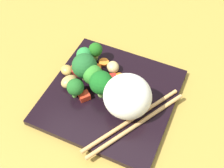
% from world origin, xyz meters
% --- Properties ---
extents(ground_plane, '(1.10, 1.10, 0.02)m').
position_xyz_m(ground_plane, '(0.00, 0.00, -0.01)').
color(ground_plane, olive).
extents(square_plate, '(0.28, 0.28, 0.01)m').
position_xyz_m(square_plate, '(0.00, 0.00, 0.01)').
color(square_plate, black).
rests_on(square_plate, ground_plane).
extents(rice_mound, '(0.10, 0.11, 0.09)m').
position_xyz_m(rice_mound, '(-0.02, -0.04, 0.06)').
color(rice_mound, white).
rests_on(rice_mound, square_plate).
extents(broccoli_floret_0, '(0.04, 0.04, 0.05)m').
position_xyz_m(broccoli_floret_0, '(-0.03, 0.07, 0.04)').
color(broccoli_floret_0, '#579F38').
rests_on(broccoli_floret_0, square_plate).
extents(broccoli_floret_1, '(0.04, 0.04, 0.05)m').
position_xyz_m(broccoli_floret_1, '(0.06, 0.09, 0.04)').
color(broccoli_floret_1, '#81BB52').
rests_on(broccoli_floret_1, square_plate).
extents(broccoli_floret_2, '(0.05, 0.05, 0.07)m').
position_xyz_m(broccoli_floret_2, '(-0.01, 0.02, 0.05)').
color(broccoli_floret_2, '#83BC4F').
rests_on(broccoli_floret_2, square_plate).
extents(broccoli_floret_3, '(0.06, 0.06, 0.07)m').
position_xyz_m(broccoli_floret_3, '(0.02, 0.07, 0.05)').
color(broccoli_floret_3, '#65933D').
rests_on(broccoli_floret_3, square_plate).
extents(broccoli_floret_4, '(0.03, 0.03, 0.05)m').
position_xyz_m(broccoli_floret_4, '(0.08, 0.07, 0.05)').
color(broccoli_floret_4, '#72A24F').
rests_on(broccoli_floret_4, square_plate).
extents(broccoli_floret_5, '(0.04, 0.04, 0.06)m').
position_xyz_m(broccoli_floret_5, '(0.01, 0.04, 0.05)').
color(broccoli_floret_5, '#74AF52').
rests_on(broccoli_floret_5, square_plate).
extents(carrot_slice_0, '(0.03, 0.03, 0.00)m').
position_xyz_m(carrot_slice_0, '(0.06, 0.06, 0.02)').
color(carrot_slice_0, orange).
rests_on(carrot_slice_0, square_plate).
extents(carrot_slice_1, '(0.03, 0.03, 0.01)m').
position_xyz_m(carrot_slice_1, '(0.08, 0.05, 0.02)').
color(carrot_slice_1, orange).
rests_on(carrot_slice_1, square_plate).
extents(carrot_slice_2, '(0.03, 0.03, 0.00)m').
position_xyz_m(carrot_slice_2, '(0.05, 0.00, 0.02)').
color(carrot_slice_2, orange).
rests_on(carrot_slice_2, square_plate).
extents(pepper_chunk_0, '(0.03, 0.03, 0.02)m').
position_xyz_m(pepper_chunk_0, '(0.03, 0.01, 0.02)').
color(pepper_chunk_0, red).
rests_on(pepper_chunk_0, square_plate).
extents(pepper_chunk_1, '(0.02, 0.03, 0.01)m').
position_xyz_m(pepper_chunk_1, '(0.01, 0.00, 0.02)').
color(pepper_chunk_1, red).
rests_on(pepper_chunk_1, square_plate).
extents(pepper_chunk_2, '(0.03, 0.03, 0.02)m').
position_xyz_m(pepper_chunk_2, '(0.03, 0.10, 0.02)').
color(pepper_chunk_2, red).
rests_on(pepper_chunk_2, square_plate).
extents(pepper_chunk_3, '(0.03, 0.03, 0.01)m').
position_xyz_m(pepper_chunk_3, '(-0.03, 0.05, 0.02)').
color(pepper_chunk_3, red).
rests_on(pepper_chunk_3, square_plate).
extents(chicken_piece_0, '(0.04, 0.04, 0.02)m').
position_xyz_m(chicken_piece_0, '(0.02, 0.11, 0.02)').
color(chicken_piece_0, '#BD9345').
rests_on(chicken_piece_0, square_plate).
extents(chicken_piece_1, '(0.05, 0.05, 0.02)m').
position_xyz_m(chicken_piece_1, '(0.03, 0.05, 0.03)').
color(chicken_piece_1, tan).
rests_on(chicken_piece_1, square_plate).
extents(chicken_piece_2, '(0.04, 0.04, 0.03)m').
position_xyz_m(chicken_piece_2, '(0.04, 0.08, 0.03)').
color(chicken_piece_2, tan).
rests_on(chicken_piece_2, square_plate).
extents(chicken_piece_3, '(0.04, 0.04, 0.02)m').
position_xyz_m(chicken_piece_3, '(0.07, 0.02, 0.03)').
color(chicken_piece_3, tan).
rests_on(chicken_piece_3, square_plate).
extents(chicken_piece_4, '(0.05, 0.05, 0.02)m').
position_xyz_m(chicken_piece_4, '(-0.01, 0.09, 0.03)').
color(chicken_piece_4, tan).
rests_on(chicken_piece_4, square_plate).
extents(chopstick_pair, '(0.22, 0.15, 0.01)m').
position_xyz_m(chopstick_pair, '(-0.05, -0.07, 0.02)').
color(chopstick_pair, tan).
rests_on(chopstick_pair, square_plate).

